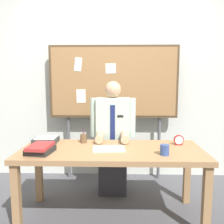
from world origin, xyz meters
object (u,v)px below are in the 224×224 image
coffee_mug (165,150)px  pen_holder (83,138)px  person (113,142)px  paper_tray (46,140)px  desk_clock (179,141)px  book_stack (40,149)px  bulletin_board (114,83)px  desk (112,157)px  open_notebook (109,149)px

coffee_mug → pen_holder: 0.91m
person → coffee_mug: person is taller
coffee_mug → paper_tray: coffee_mug is taller
person → pen_holder: size_ratio=8.68×
desk_clock → book_stack: bearing=-166.8°
coffee_mug → bulletin_board: bearing=113.3°
desk → desk_clock: desk_clock is taller
person → desk_clock: person is taller
person → open_notebook: person is taller
desk_clock → coffee_mug: bearing=-121.6°
book_stack → coffee_mug: coffee_mug is taller
desk_clock → paper_tray: bearing=177.5°
open_notebook → paper_tray: (-0.70, 0.25, 0.02)m
book_stack → desk_clock: size_ratio=2.85×
desk → coffee_mug: bearing=-20.3°
bulletin_board → open_notebook: 1.17m
desk → pen_holder: size_ratio=11.41×
pen_holder → person: bearing=46.0°
book_stack → pen_holder: pen_holder is taller
person → coffee_mug: 0.90m
pen_holder → desk: bearing=-36.2°
open_notebook → desk_clock: desk_clock is taller
coffee_mug → pen_holder: bearing=152.9°
desk → open_notebook: (-0.03, -0.02, 0.09)m
desk_clock → bulletin_board: bearing=131.7°
open_notebook → person: bearing=87.2°
open_notebook → desk_clock: (0.74, 0.19, 0.04)m
book_stack → open_notebook: book_stack is taller
desk_clock → paper_tray: size_ratio=0.41×
desk → book_stack: size_ratio=6.03×
desk → pen_holder: 0.41m
desk → person: size_ratio=1.31×
person → pen_holder: 0.47m
book_stack → paper_tray: book_stack is taller
bulletin_board → paper_tray: bearing=-135.0°
bulletin_board → desk_clock: size_ratio=17.57×
person → paper_tray: bearing=-156.1°
open_notebook → pen_holder: 0.38m
person → paper_tray: person is taller
person → book_stack: 0.98m
bulletin_board → coffee_mug: size_ratio=19.13×
desk → paper_tray: bearing=162.4°
desk_clock → pen_holder: 1.03m
coffee_mug → paper_tray: size_ratio=0.38×
person → coffee_mug: size_ratio=14.24×
desk_clock → paper_tray: desk_clock is taller
pen_holder → coffee_mug: bearing=-27.1°
desk → person: 0.56m
desk_clock → paper_tray: 1.44m
paper_tray → open_notebook: bearing=-19.7°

